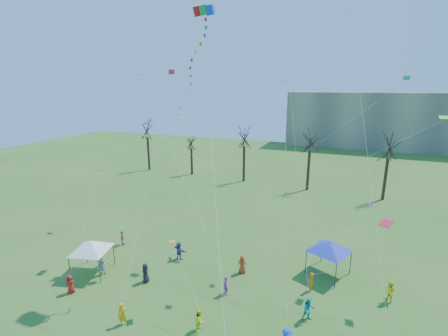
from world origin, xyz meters
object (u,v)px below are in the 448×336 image
at_px(distant_building, 402,121).
at_px(big_box_kite, 197,66).
at_px(canopy_tent_white, 91,246).
at_px(canopy_tent_blue, 330,246).

distance_m(distant_building, big_box_kite, 77.89).
height_order(canopy_tent_white, canopy_tent_blue, canopy_tent_blue).
bearing_deg(big_box_kite, canopy_tent_white, -152.79).
xyz_separation_m(distant_building, canopy_tent_blue, (-14.21, -69.76, -4.72)).
bearing_deg(canopy_tent_white, distant_building, 66.18).
relative_size(distant_building, canopy_tent_blue, 15.00).
relative_size(canopy_tent_white, canopy_tent_blue, 1.02).
height_order(distant_building, big_box_kite, big_box_kite).
height_order(big_box_kite, canopy_tent_blue, big_box_kite).
height_order(distant_building, canopy_tent_white, distant_building).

